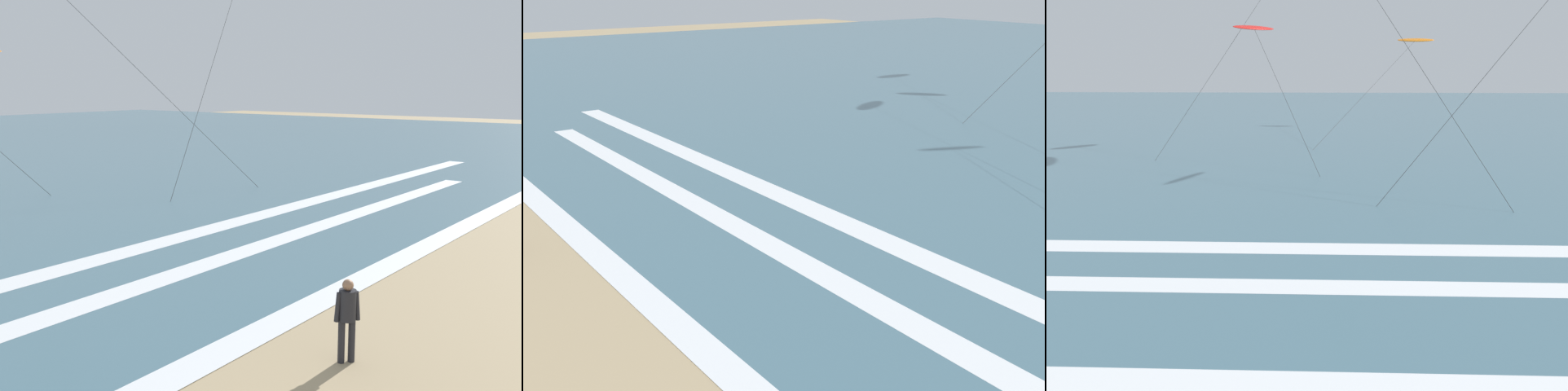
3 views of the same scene
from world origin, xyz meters
TOP-DOWN VIEW (x-y plane):
  - ocean_surface at (0.00, 54.17)m, footprint 140.00×90.00m
  - wave_foam_shoreline at (-1.88, 9.57)m, footprint 37.36×0.83m
  - wave_foam_mid_break at (-0.69, 13.75)m, footprint 36.29×0.90m
  - wave_foam_outer_break at (1.37, 16.58)m, footprint 48.46×1.01m
  - kite_orange_high_right at (9.81, 47.50)m, footprint 10.35×12.91m
  - kite_red_far_left at (-2.70, 35.51)m, footprint 5.87×10.00m

SIDE VIEW (x-z plane):
  - ocean_surface at x=0.00m, z-range 0.00..0.01m
  - wave_foam_shoreline at x=-1.88m, z-range 0.01..0.02m
  - wave_foam_mid_break at x=-0.69m, z-range 0.01..0.02m
  - wave_foam_outer_break at x=1.37m, z-range 0.01..0.02m
  - kite_orange_high_right at x=9.81m, z-range 3.64..11.50m
  - kite_red_far_left at x=-2.70m, z-range 3.81..11.97m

